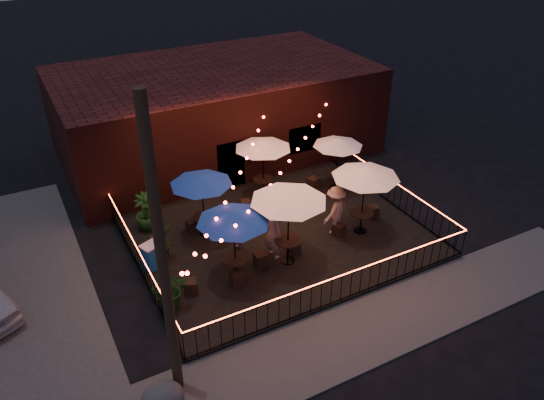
% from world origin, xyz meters
% --- Properties ---
extents(ground, '(110.00, 110.00, 0.00)m').
position_xyz_m(ground, '(0.00, 0.00, 0.00)').
color(ground, black).
rests_on(ground, ground).
extents(patio, '(10.00, 8.00, 0.15)m').
position_xyz_m(patio, '(0.00, 2.00, 0.07)').
color(patio, black).
rests_on(patio, ground).
extents(sidewalk, '(18.00, 2.50, 0.05)m').
position_xyz_m(sidewalk, '(0.00, -3.25, 0.03)').
color(sidewalk, '#484643').
rests_on(sidewalk, ground).
extents(brick_building, '(14.00, 8.00, 4.00)m').
position_xyz_m(brick_building, '(1.00, 9.99, 2.00)').
color(brick_building, '#38130F').
rests_on(brick_building, ground).
extents(utility_pole, '(0.26, 0.26, 8.00)m').
position_xyz_m(utility_pole, '(-5.40, -2.60, 4.00)').
color(utility_pole, '#392C17').
rests_on(utility_pole, ground).
extents(fence_front, '(10.00, 0.04, 1.04)m').
position_xyz_m(fence_front, '(0.00, -2.00, 0.66)').
color(fence_front, black).
rests_on(fence_front, patio).
extents(fence_left, '(0.04, 8.00, 1.04)m').
position_xyz_m(fence_left, '(-5.00, 2.00, 0.66)').
color(fence_left, black).
rests_on(fence_left, patio).
extents(fence_right, '(0.04, 8.00, 1.04)m').
position_xyz_m(fence_right, '(5.00, 2.00, 0.66)').
color(fence_right, black).
rests_on(fence_right, patio).
extents(festoon_lights, '(10.02, 8.72, 1.32)m').
position_xyz_m(festoon_lights, '(-1.01, 1.70, 2.52)').
color(festoon_lights, red).
rests_on(festoon_lights, ground).
extents(cafe_table_0, '(2.70, 2.70, 2.54)m').
position_xyz_m(cafe_table_0, '(-2.34, 0.53, 2.47)').
color(cafe_table_0, black).
rests_on(cafe_table_0, patio).
extents(cafe_table_1, '(2.60, 2.60, 2.42)m').
position_xyz_m(cafe_table_1, '(-2.28, 3.35, 2.36)').
color(cafe_table_1, black).
rests_on(cafe_table_1, patio).
extents(cafe_table_2, '(2.94, 2.94, 2.77)m').
position_xyz_m(cafe_table_2, '(-0.42, 0.53, 2.68)').
color(cafe_table_2, black).
rests_on(cafe_table_2, patio).
extents(cafe_table_3, '(2.36, 2.36, 2.47)m').
position_xyz_m(cafe_table_3, '(0.85, 4.80, 2.41)').
color(cafe_table_3, black).
rests_on(cafe_table_3, patio).
extents(cafe_table_4, '(2.41, 2.41, 2.64)m').
position_xyz_m(cafe_table_4, '(2.80, 0.82, 2.56)').
color(cafe_table_4, black).
rests_on(cafe_table_4, patio).
extents(cafe_table_5, '(2.65, 2.65, 2.24)m').
position_xyz_m(cafe_table_5, '(3.80, 3.96, 2.19)').
color(cafe_table_5, black).
rests_on(cafe_table_5, patio).
extents(bistro_chair_0, '(0.50, 0.50, 0.47)m').
position_xyz_m(bistro_chair_0, '(-3.89, 0.53, 0.38)').
color(bistro_chair_0, black).
rests_on(bistro_chair_0, patio).
extents(bistro_chair_1, '(0.43, 0.43, 0.46)m').
position_xyz_m(bistro_chair_1, '(-2.43, 0.22, 0.38)').
color(bistro_chair_1, black).
rests_on(bistro_chair_1, patio).
extents(bistro_chair_2, '(0.39, 0.39, 0.45)m').
position_xyz_m(bistro_chair_2, '(-4.09, 3.28, 0.38)').
color(bistro_chair_2, black).
rests_on(bistro_chair_2, patio).
extents(bistro_chair_3, '(0.42, 0.42, 0.43)m').
position_xyz_m(bistro_chair_3, '(-2.63, 3.71, 0.37)').
color(bistro_chair_3, black).
rests_on(bistro_chair_3, patio).
extents(bistro_chair_4, '(0.40, 0.40, 0.45)m').
position_xyz_m(bistro_chair_4, '(-1.35, 0.75, 0.38)').
color(bistro_chair_4, black).
rests_on(bistro_chair_4, patio).
extents(bistro_chair_5, '(0.39, 0.39, 0.40)m').
position_xyz_m(bistro_chair_5, '(0.03, 0.81, 0.35)').
color(bistro_chair_5, black).
rests_on(bistro_chair_5, patio).
extents(bistro_chair_6, '(0.44, 0.44, 0.43)m').
position_xyz_m(bistro_chair_6, '(-0.29, 4.10, 0.36)').
color(bistro_chair_6, black).
rests_on(bistro_chair_6, patio).
extents(bistro_chair_7, '(0.36, 0.36, 0.40)m').
position_xyz_m(bistro_chair_7, '(1.30, 3.67, 0.35)').
color(bistro_chair_7, black).
rests_on(bistro_chair_7, patio).
extents(bistro_chair_8, '(0.46, 0.46, 0.43)m').
position_xyz_m(bistro_chair_8, '(1.96, 0.99, 0.37)').
color(bistro_chair_8, black).
rests_on(bistro_chair_8, patio).
extents(bistro_chair_9, '(0.45, 0.45, 0.44)m').
position_xyz_m(bistro_chair_9, '(3.80, 1.38, 0.37)').
color(bistro_chair_9, black).
rests_on(bistro_chair_9, patio).
extents(bistro_chair_10, '(0.52, 0.52, 0.49)m').
position_xyz_m(bistro_chair_10, '(2.95, 4.31, 0.39)').
color(bistro_chair_10, black).
rests_on(bistro_chair_10, patio).
extents(bistro_chair_11, '(0.55, 0.55, 0.49)m').
position_xyz_m(bistro_chair_11, '(4.39, 4.49, 0.39)').
color(bistro_chair_11, black).
rests_on(bistro_chair_11, patio).
extents(patron_a, '(0.64, 0.80, 1.91)m').
position_xyz_m(patron_a, '(-0.73, 1.00, 1.10)').
color(patron_a, tan).
rests_on(patron_a, patio).
extents(patron_b, '(0.90, 0.98, 1.64)m').
position_xyz_m(patron_b, '(-1.75, 1.71, 0.97)').
color(patron_b, tan).
rests_on(patron_b, patio).
extents(patron_c, '(1.38, 1.09, 1.87)m').
position_xyz_m(patron_c, '(1.92, 1.22, 1.08)').
color(patron_c, tan).
rests_on(patron_c, patio).
extents(potted_shrub_a, '(1.26, 1.14, 1.22)m').
position_xyz_m(potted_shrub_a, '(-4.60, 0.27, 0.76)').
color(potted_shrub_a, '#0F3C0E').
rests_on(potted_shrub_a, patio).
extents(potted_shrub_b, '(0.88, 0.78, 1.35)m').
position_xyz_m(potted_shrub_b, '(-4.07, 2.58, 0.83)').
color(potted_shrub_b, '#183411').
rests_on(potted_shrub_b, patio).
extents(potted_shrub_c, '(0.87, 0.87, 1.45)m').
position_xyz_m(potted_shrub_c, '(-4.03, 4.63, 0.87)').
color(potted_shrub_c, '#11360B').
rests_on(potted_shrub_c, patio).
extents(cooler, '(0.83, 0.72, 0.92)m').
position_xyz_m(cooler, '(-4.50, 2.33, 0.62)').
color(cooler, blue).
rests_on(cooler, patio).
extents(boulder, '(1.20, 1.11, 0.77)m').
position_xyz_m(boulder, '(-5.96, -3.07, 0.38)').
color(boulder, '#474742').
rests_on(boulder, ground).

